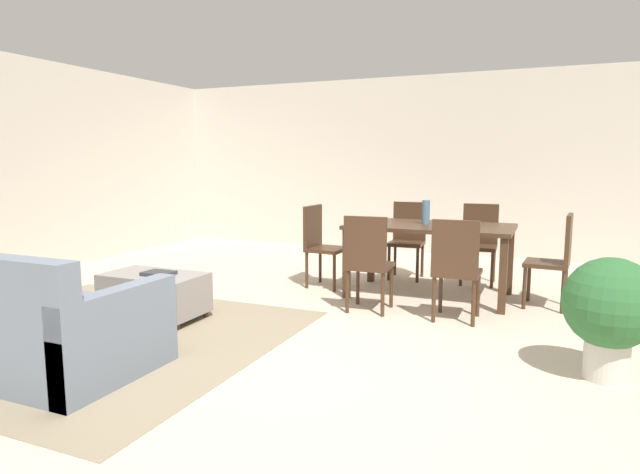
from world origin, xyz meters
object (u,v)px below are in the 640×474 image
at_px(dining_chair_far_left, 408,235).
at_px(dining_chair_head_west, 320,241).
at_px(vase_centerpiece, 426,212).
at_px(dining_chair_far_right, 479,239).
at_px(dining_chair_head_east, 557,255).
at_px(ottoman_table, 155,293).
at_px(book_on_ottoman, 159,273).
at_px(dining_table, 430,233).
at_px(potted_plant, 610,308).
at_px(couch, 2,323).
at_px(dining_chair_near_left, 368,258).
at_px(dining_chair_near_right, 456,264).

bearing_deg(dining_chair_far_left, dining_chair_head_west, -132.74).
height_order(dining_chair_far_left, vase_centerpiece, vase_centerpiece).
bearing_deg(dining_chair_head_west, dining_chair_far_right, 29.04).
bearing_deg(dining_chair_far_left, dining_chair_head_east, -26.32).
bearing_deg(ottoman_table, vase_centerpiece, 42.05).
height_order(dining_chair_far_right, dining_chair_head_west, same).
relative_size(dining_chair_head_east, book_on_ottoman, 3.54).
bearing_deg(vase_centerpiece, dining_chair_head_east, -1.61).
height_order(dining_table, vase_centerpiece, vase_centerpiece).
relative_size(dining_chair_head_west, potted_plant, 1.14).
distance_m(dining_table, potted_plant, 2.34).
bearing_deg(ottoman_table, dining_table, 40.70).
bearing_deg(couch, ottoman_table, 79.01).
relative_size(ottoman_table, dining_table, 0.54).
relative_size(ottoman_table, dining_chair_near_left, 0.98).
bearing_deg(ottoman_table, couch, -100.99).
distance_m(dining_chair_near_left, dining_chair_near_right, 0.81).
height_order(dining_chair_far_left, dining_chair_head_west, same).
xyz_separation_m(dining_chair_near_right, vase_centerpiece, (-0.47, 0.88, 0.37)).
height_order(ottoman_table, dining_chair_far_left, dining_chair_far_left).
relative_size(dining_table, dining_chair_far_left, 1.81).
distance_m(dining_chair_far_right, potted_plant, 2.86).
relative_size(dining_chair_far_left, book_on_ottoman, 3.54).
relative_size(dining_chair_head_west, vase_centerpiece, 3.65).
xyz_separation_m(dining_chair_near_left, dining_chair_head_east, (1.62, 0.86, 0.00)).
distance_m(dining_table, dining_chair_near_right, 0.95).
xyz_separation_m(dining_chair_head_west, vase_centerpiece, (1.18, 0.07, 0.37)).
distance_m(dining_table, vase_centerpiece, 0.23).
bearing_deg(couch, dining_chair_near_right, 39.25).
xyz_separation_m(dining_chair_head_east, vase_centerpiece, (-1.28, 0.04, 0.37)).
xyz_separation_m(dining_chair_near_right, dining_chair_far_left, (-0.86, 1.67, 0.00)).
bearing_deg(dining_chair_head_east, dining_chair_head_west, -179.22).
height_order(dining_table, dining_chair_head_west, dining_chair_head_west).
bearing_deg(potted_plant, dining_chair_head_east, 100.39).
xyz_separation_m(dining_chair_near_right, dining_chair_far_right, (-0.02, 1.72, 0.00)).
bearing_deg(vase_centerpiece, dining_chair_head_west, -176.62).
bearing_deg(dining_chair_near_left, book_on_ottoman, -148.85).
bearing_deg(dining_chair_head_west, dining_chair_near_left, -44.64).
bearing_deg(dining_table, couch, -127.18).
bearing_deg(dining_chair_head_west, potted_plant, -31.65).
xyz_separation_m(dining_table, dining_chair_near_left, (-0.40, -0.86, -0.15)).
relative_size(dining_table, dining_chair_near_left, 1.81).
xyz_separation_m(ottoman_table, dining_chair_near_left, (1.71, 0.95, 0.28)).
bearing_deg(dining_chair_head_east, vase_centerpiece, 178.39).
bearing_deg(potted_plant, vase_centerpiece, 131.91).
bearing_deg(dining_chair_head_west, couch, -110.02).
height_order(couch, ottoman_table, couch).
xyz_separation_m(ottoman_table, dining_chair_near_right, (2.52, 0.97, 0.28)).
relative_size(dining_chair_far_right, dining_chair_head_east, 1.00).
height_order(dining_chair_far_left, potted_plant, dining_chair_far_left).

